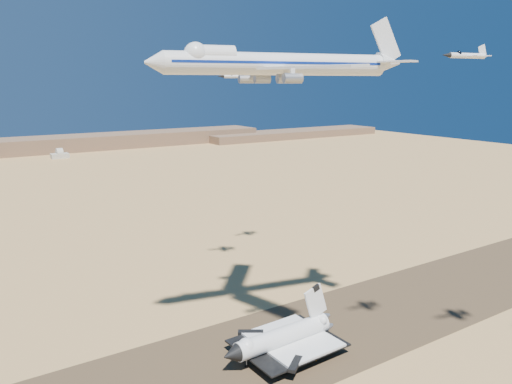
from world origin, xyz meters
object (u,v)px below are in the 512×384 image
crew_a (316,359)px  crew_c (309,359)px  shuttle (282,339)px  carrier_747 (272,64)px  crew_b (312,359)px  chase_jet_e (238,76)px  chase_jet_a (466,55)px  chase_jet_f (269,64)px

crew_a → crew_c: (-1.82, 1.22, -0.02)m
shuttle → crew_a: bearing=-56.1°
carrier_747 → crew_a: size_ratio=43.12×
crew_b → chase_jet_e: 107.78m
chase_jet_a → crew_a: bearing=140.0°
carrier_747 → crew_b: bearing=-47.3°
carrier_747 → crew_c: size_ratio=44.30×
chase_jet_f → crew_c: bearing=-111.5°
carrier_747 → chase_jet_f: 78.11m
chase_jet_e → crew_b: bearing=-79.7°
shuttle → crew_c: (4.74, -7.79, -4.55)m
chase_jet_a → crew_c: bearing=140.9°
crew_a → crew_c: bearing=65.7°
chase_jet_f → shuttle: bearing=-117.0°
chase_jet_e → shuttle: bearing=-86.5°
carrier_747 → chase_jet_e: size_ratio=5.41×
carrier_747 → chase_jet_e: bearing=81.6°
chase_jet_e → crew_c: bearing=-80.3°
crew_b → chase_jet_e: size_ratio=0.12×
shuttle → chase_jet_f: (41.59, 68.67, 86.86)m
crew_a → chase_jet_f: 124.95m
shuttle → carrier_747: (-1.88, 3.84, 83.98)m
chase_jet_a → shuttle: bearing=138.8°
crew_a → crew_c: crew_a is taller
carrier_747 → chase_jet_e: 55.35m
carrier_747 → chase_jet_f: size_ratio=5.49×
carrier_747 → crew_b: (7.20, -12.35, -88.55)m
shuttle → crew_c: size_ratio=23.25×
carrier_747 → crew_c: (6.62, -11.63, -88.53)m
crew_a → crew_b: bearing=77.7°
carrier_747 → crew_b: 89.70m
crew_a → crew_b: (-1.23, 0.49, -0.04)m
carrier_747 → chase_jet_f: carrier_747 is taller
carrier_747 → chase_jet_e: (19.76, 51.63, -2.74)m
shuttle → crew_a: (6.56, -9.01, -4.52)m
crew_c → chase_jet_e: bearing=-54.3°
chase_jet_a → chase_jet_f: 105.20m
crew_c → chase_jet_e: size_ratio=0.12×
crew_b → crew_c: bearing=36.0°
carrier_747 → shuttle: bearing=-51.5°
crew_a → chase_jet_f: size_ratio=0.13×
shuttle → crew_a: shuttle is taller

